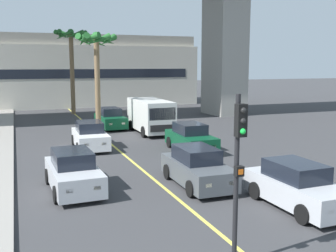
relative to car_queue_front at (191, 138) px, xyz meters
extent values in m
cube|color=#DBCC4C|center=(-3.79, 3.55, -0.72)|extent=(0.14, 56.00, 0.01)
cube|color=gray|center=(9.87, 14.48, 6.00)|extent=(2.80, 4.40, 13.43)
cube|color=beige|center=(-3.79, 28.44, 2.73)|extent=(30.79, 8.00, 6.89)
cube|color=#9C998D|center=(-3.79, 28.44, 6.77)|extent=(30.18, 7.20, 1.20)
cube|color=black|center=(-3.79, 24.42, 3.07)|extent=(27.71, 0.04, 1.00)
cube|color=#0C4728|center=(0.00, -0.03, -0.14)|extent=(1.81, 4.14, 0.80)
cube|color=black|center=(0.00, 0.12, 0.54)|extent=(1.45, 2.09, 0.60)
cube|color=#F2EDCC|center=(0.41, -2.05, -0.09)|extent=(0.24, 0.09, 0.14)
cube|color=#F2EDCC|center=(-0.52, -2.03, -0.09)|extent=(0.24, 0.09, 0.14)
cylinder|color=black|center=(0.77, -1.32, -0.40)|extent=(0.24, 0.65, 0.64)
cylinder|color=black|center=(-0.84, -1.28, -0.40)|extent=(0.24, 0.65, 0.64)
cylinder|color=black|center=(0.84, 1.22, -0.40)|extent=(0.24, 0.65, 0.64)
cylinder|color=black|center=(-0.78, 1.26, -0.40)|extent=(0.24, 0.65, 0.64)
cube|color=#0C4728|center=(-2.45, 9.57, -0.14)|extent=(1.74, 4.12, 0.80)
cube|color=black|center=(-2.45, 9.72, 0.54)|extent=(1.42, 2.06, 0.60)
cube|color=#F2EDCC|center=(-1.96, 7.57, -0.09)|extent=(0.24, 0.08, 0.14)
cube|color=#F2EDCC|center=(-2.89, 7.56, -0.09)|extent=(0.24, 0.08, 0.14)
cylinder|color=black|center=(-1.63, 8.31, -0.40)|extent=(0.23, 0.64, 0.64)
cylinder|color=black|center=(-3.24, 8.29, -0.40)|extent=(0.23, 0.64, 0.64)
cylinder|color=black|center=(-1.65, 10.85, -0.40)|extent=(0.23, 0.64, 0.64)
cylinder|color=black|center=(-3.27, 10.83, -0.40)|extent=(0.23, 0.64, 0.64)
cube|color=white|center=(-5.20, 2.63, -0.14)|extent=(1.83, 4.15, 0.80)
cube|color=black|center=(-5.20, 2.78, 0.54)|extent=(1.46, 2.09, 0.60)
cube|color=#F2EDCC|center=(-4.80, 0.61, -0.09)|extent=(0.24, 0.09, 0.14)
cube|color=#F2EDCC|center=(-5.74, 0.64, -0.09)|extent=(0.24, 0.09, 0.14)
cylinder|color=black|center=(-4.44, 1.34, -0.40)|extent=(0.24, 0.65, 0.64)
cylinder|color=black|center=(-6.05, 1.39, -0.40)|extent=(0.24, 0.65, 0.64)
cylinder|color=black|center=(-4.35, 3.88, -0.40)|extent=(0.24, 0.65, 0.64)
cylinder|color=black|center=(-5.97, 3.93, -0.40)|extent=(0.24, 0.65, 0.64)
cube|color=#B7BABF|center=(-0.28, -9.70, -0.14)|extent=(1.80, 4.14, 0.80)
cube|color=black|center=(-0.28, -9.55, 0.54)|extent=(1.44, 2.08, 0.60)
cube|color=#F2EDCC|center=(-0.70, -11.72, -0.09)|extent=(0.24, 0.09, 0.14)
cylinder|color=black|center=(-1.06, -10.99, -0.40)|extent=(0.23, 0.64, 0.64)
cylinder|color=black|center=(0.50, -8.41, -0.40)|extent=(0.23, 0.64, 0.64)
cylinder|color=black|center=(-1.12, -8.45, -0.40)|extent=(0.23, 0.64, 0.64)
cube|color=#B7BABF|center=(-7.19, -5.08, -0.14)|extent=(1.84, 4.16, 0.80)
cube|color=black|center=(-7.20, -4.93, 0.54)|extent=(1.47, 2.10, 0.60)
cube|color=#F2EDCC|center=(-6.65, -7.07, -0.09)|extent=(0.24, 0.09, 0.14)
cube|color=#F2EDCC|center=(-7.59, -7.11, -0.09)|extent=(0.24, 0.09, 0.14)
cylinder|color=black|center=(-6.34, -6.32, -0.40)|extent=(0.24, 0.65, 0.64)
cylinder|color=black|center=(-7.95, -6.38, -0.40)|extent=(0.24, 0.65, 0.64)
cylinder|color=black|center=(-6.43, -3.78, -0.40)|extent=(0.24, 0.65, 0.64)
cylinder|color=black|center=(-8.04, -3.84, -0.40)|extent=(0.24, 0.65, 0.64)
cube|color=#4C5156|center=(-2.41, -6.17, -0.14)|extent=(1.76, 4.13, 0.80)
cube|color=black|center=(-2.41, -6.02, 0.54)|extent=(1.42, 2.07, 0.60)
cube|color=#F2EDCC|center=(-1.98, -8.19, -0.09)|extent=(0.24, 0.08, 0.14)
cube|color=#F2EDCC|center=(-2.91, -8.17, -0.09)|extent=(0.24, 0.08, 0.14)
cylinder|color=black|center=(-1.62, -7.45, -0.40)|extent=(0.23, 0.64, 0.64)
cylinder|color=black|center=(-3.24, -7.43, -0.40)|extent=(0.23, 0.64, 0.64)
cylinder|color=black|center=(-1.59, -4.91, -0.40)|extent=(0.23, 0.64, 0.64)
cylinder|color=black|center=(-3.20, -4.89, -0.40)|extent=(0.23, 0.64, 0.64)
cube|color=silver|center=(-0.25, 6.49, 0.59)|extent=(2.03, 5.21, 2.10)
cube|color=black|center=(-0.27, 3.93, 0.94)|extent=(1.80, 0.09, 0.80)
cube|color=black|center=(-0.27, 3.87, 0.01)|extent=(1.70, 0.07, 0.44)
cylinder|color=black|center=(0.69, 4.92, -0.34)|extent=(0.26, 0.76, 0.76)
cylinder|color=black|center=(-1.21, 4.93, -0.34)|extent=(0.26, 0.76, 0.76)
cylinder|color=black|center=(0.70, 8.04, -0.34)|extent=(0.26, 0.76, 0.76)
cylinder|color=black|center=(-1.20, 8.05, -0.34)|extent=(0.26, 0.76, 0.76)
cylinder|color=black|center=(-4.33, -12.48, 1.38)|extent=(0.12, 0.12, 4.20)
cube|color=black|center=(-4.33, -12.62, 2.88)|extent=(0.24, 0.20, 0.76)
sphere|color=black|center=(-4.33, -12.72, 3.12)|extent=(0.14, 0.14, 0.14)
sphere|color=black|center=(-4.33, -12.72, 2.88)|extent=(0.14, 0.14, 0.14)
sphere|color=#19D83F|center=(-4.33, -12.72, 2.64)|extent=(0.14, 0.14, 0.14)
cube|color=black|center=(-4.33, -12.60, 1.68)|extent=(0.20, 0.16, 0.24)
cube|color=orange|center=(-4.33, -12.68, 1.68)|extent=(0.12, 0.03, 0.12)
cylinder|color=brown|center=(-3.81, 7.26, 2.56)|extent=(0.37, 0.37, 6.57)
sphere|color=#236028|center=(-3.81, 7.26, 6.00)|extent=(0.60, 0.60, 0.60)
cone|color=#236028|center=(-2.92, 7.18, 5.81)|extent=(0.60, 1.88, 0.79)
cone|color=#236028|center=(-3.16, 7.88, 5.75)|extent=(1.60, 1.64, 0.90)
cone|color=#236028|center=(-3.79, 8.16, 5.67)|extent=(1.85, 0.48, 1.03)
cone|color=#236028|center=(-4.49, 7.84, 5.70)|extent=(1.53, 1.69, 0.99)
cone|color=#236028|center=(-4.70, 7.15, 5.70)|extent=(0.65, 1.88, 0.99)
cone|color=#236028|center=(-4.46, 6.64, 5.81)|extent=(1.59, 1.65, 0.79)
cone|color=#236028|center=(-3.91, 6.37, 5.67)|extent=(1.87, 0.63, 1.03)
cone|color=#236028|center=(-3.16, 6.64, 5.68)|extent=(1.59, 1.63, 1.01)
cylinder|color=brown|center=(-3.86, 19.73, 3.14)|extent=(0.42, 0.42, 7.72)
sphere|color=#236028|center=(-3.86, 19.73, 7.15)|extent=(0.60, 0.60, 0.60)
cone|color=#236028|center=(-2.84, 19.70, 6.91)|extent=(0.51, 2.11, 0.90)
cone|color=#236028|center=(-3.11, 20.43, 6.81)|extent=(1.74, 1.83, 1.07)
cone|color=#236028|center=(-3.72, 20.75, 6.92)|extent=(2.14, 0.73, 0.88)
cone|color=#236028|center=(-4.58, 20.47, 6.89)|extent=(1.81, 1.78, 0.93)
cone|color=#236028|center=(-4.88, 19.85, 6.83)|extent=(0.68, 2.13, 1.03)
cone|color=#236028|center=(-4.60, 19.02, 6.78)|extent=(1.76, 1.80, 1.11)
cone|color=#236028|center=(-3.78, 18.71, 6.81)|extent=(2.12, 0.62, 1.07)
cone|color=#236028|center=(-3.24, 18.92, 6.81)|extent=(1.92, 1.62, 1.05)
camera|label=1|loc=(-9.13, -20.65, 4.17)|focal=43.47mm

